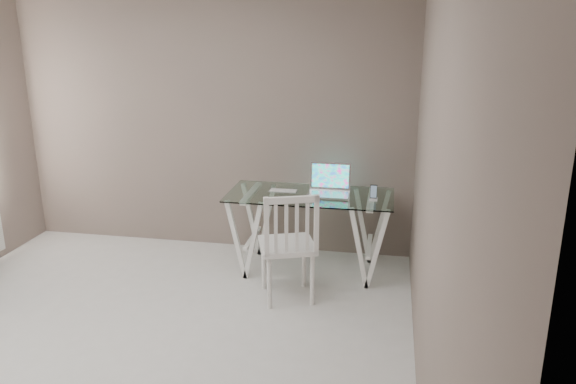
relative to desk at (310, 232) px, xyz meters
name	(u,v)px	position (x,y,z in m)	size (l,w,h in m)	color
room	(84,114)	(-1.13, -1.75, 1.33)	(4.50, 4.52, 2.71)	beige
desk	(310,232)	(0.00, 0.00, 0.00)	(1.50, 0.70, 0.75)	silver
chair	(289,242)	(-0.08, -0.65, 0.15)	(0.56, 0.56, 0.96)	white
laptop	(329,186)	(0.16, 0.07, 0.43)	(0.38, 0.31, 0.27)	#B9BABE
keyboard	(283,191)	(-0.26, 0.06, 0.37)	(0.26, 0.11, 0.01)	silver
mouse	(308,197)	(0.00, -0.15, 0.38)	(0.12, 0.07, 0.04)	white
phone_dock	(373,196)	(0.57, -0.07, 0.40)	(0.07, 0.07, 0.14)	white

